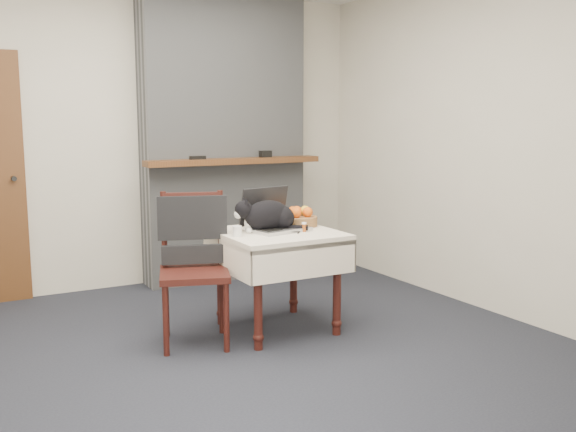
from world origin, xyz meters
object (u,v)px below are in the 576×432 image
(fruit_basket, at_px, (300,218))
(side_table, at_px, (277,247))
(laptop, at_px, (272,219))
(cat, at_px, (269,216))
(cream_jar, at_px, (237,231))
(pill_bottle, at_px, (304,227))
(chair, at_px, (193,246))

(fruit_basket, bearing_deg, side_table, -154.51)
(laptop, height_order, fruit_basket, laptop)
(laptop, bearing_deg, side_table, -103.00)
(cat, relative_size, cream_jar, 6.93)
(pill_bottle, distance_m, fruit_basket, 0.24)
(side_table, bearing_deg, cat, 141.56)
(cat, bearing_deg, side_table, -28.48)
(laptop, relative_size, cat, 0.93)
(cat, relative_size, fruit_basket, 1.96)
(cat, xyz_separation_m, cream_jar, (-0.28, -0.08, -0.07))
(cat, relative_size, chair, 0.49)
(cat, height_order, chair, chair)
(side_table, height_order, chair, chair)
(laptop, bearing_deg, fruit_basket, -1.07)
(side_table, height_order, pill_bottle, pill_bottle)
(side_table, relative_size, fruit_basket, 3.15)
(pill_bottle, bearing_deg, cat, 145.50)
(side_table, height_order, cat, cat)
(side_table, height_order, laptop, laptop)
(pill_bottle, height_order, fruit_basket, fruit_basket)
(laptop, relative_size, cream_jar, 6.47)
(cat, bearing_deg, fruit_basket, 25.43)
(cat, xyz_separation_m, chair, (-0.53, 0.06, -0.17))
(cat, bearing_deg, laptop, 47.57)
(side_table, relative_size, pill_bottle, 11.92)
(chair, bearing_deg, pill_bottle, 3.77)
(cat, distance_m, pill_bottle, 0.26)
(cat, xyz_separation_m, fruit_basket, (0.30, 0.08, -0.05))
(cream_jar, bearing_deg, cat, 16.44)
(cream_jar, height_order, pill_bottle, cream_jar)
(cream_jar, bearing_deg, laptop, 20.14)
(laptop, height_order, pill_bottle, laptop)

